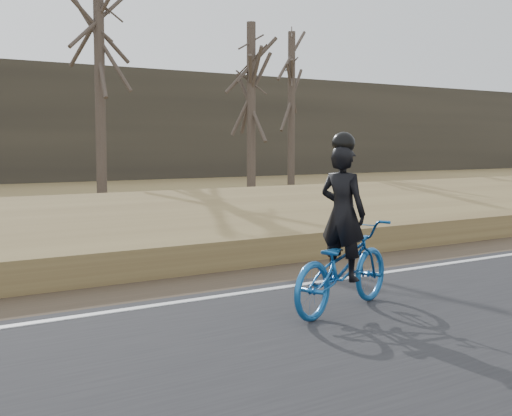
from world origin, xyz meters
TOP-DOWN VIEW (x-y plane):
  - cyclist at (3.67, -1.21)m, footprint 2.02×1.22m
  - bare_tree_center at (7.96, 16.03)m, footprint 0.36×0.36m
  - bare_tree_right at (14.04, 15.76)m, footprint 0.36×0.36m
  - bare_tree_far_right at (19.06, 19.74)m, footprint 0.36×0.36m

SIDE VIEW (x-z plane):
  - cyclist at x=3.67m, z-range -0.32..1.70m
  - bare_tree_right at x=14.04m, z-range 0.00..6.60m
  - bare_tree_far_right at x=19.06m, z-range 0.00..7.18m
  - bare_tree_center at x=7.96m, z-range 0.00..7.59m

